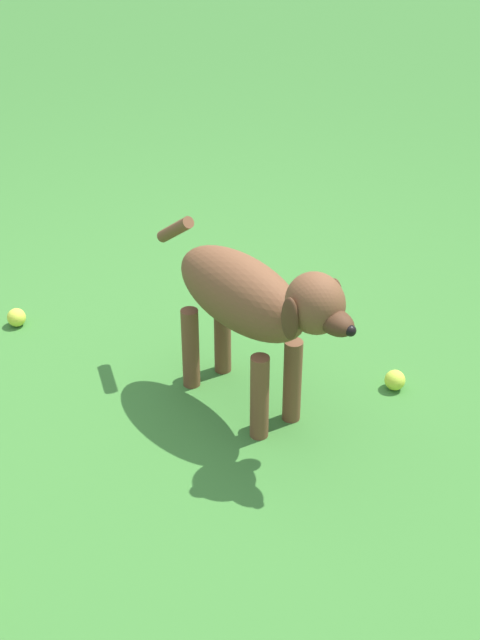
# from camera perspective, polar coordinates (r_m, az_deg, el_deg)

# --- Properties ---
(ground) EXTENTS (14.00, 14.00, 0.00)m
(ground) POSITION_cam_1_polar(r_m,az_deg,el_deg) (2.72, -4.37, -4.49)
(ground) COLOR #38722D
(dog) EXTENTS (0.83, 0.32, 0.57)m
(dog) POSITION_cam_1_polar(r_m,az_deg,el_deg) (2.41, 0.75, 1.22)
(dog) COLOR brown
(dog) RESTS_ON ground
(tennis_ball_0) EXTENTS (0.07, 0.07, 0.07)m
(tennis_ball_0) POSITION_cam_1_polar(r_m,az_deg,el_deg) (2.73, 10.40, -4.00)
(tennis_ball_0) COLOR #C2DA3C
(tennis_ball_0) RESTS_ON ground
(tennis_ball_3) EXTENTS (0.07, 0.07, 0.07)m
(tennis_ball_3) POSITION_cam_1_polar(r_m,az_deg,el_deg) (3.11, -14.83, 0.17)
(tennis_ball_3) COLOR #CFD83F
(tennis_ball_3) RESTS_ON ground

